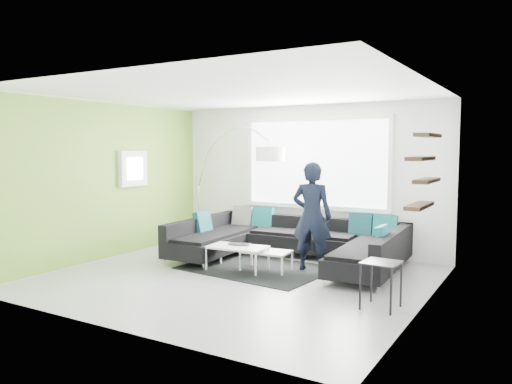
# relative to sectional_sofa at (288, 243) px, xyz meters

# --- Properties ---
(ground) EXTENTS (5.50, 5.50, 0.00)m
(ground) POSITION_rel_sectional_sofa_xyz_m (-0.24, -1.26, -0.36)
(ground) COLOR gray
(ground) RESTS_ON ground
(room_shell) EXTENTS (5.54, 5.04, 2.82)m
(room_shell) POSITION_rel_sectional_sofa_xyz_m (-0.20, -1.05, 1.45)
(room_shell) COLOR white
(room_shell) RESTS_ON ground
(sectional_sofa) EXTENTS (3.85, 2.50, 0.81)m
(sectional_sofa) POSITION_rel_sectional_sofa_xyz_m (0.00, 0.00, 0.00)
(sectional_sofa) COLOR black
(sectional_sofa) RESTS_ON ground
(rug) EXTENTS (2.43, 1.87, 0.01)m
(rug) POSITION_rel_sectional_sofa_xyz_m (-0.29, -0.57, -0.35)
(rug) COLOR black
(rug) RESTS_ON ground
(coffee_table) EXTENTS (1.27, 0.81, 0.40)m
(coffee_table) POSITION_rel_sectional_sofa_xyz_m (-0.29, -0.73, -0.16)
(coffee_table) COLOR white
(coffee_table) RESTS_ON ground
(arc_lamp) EXTENTS (2.44, 1.58, 2.40)m
(arc_lamp) POSITION_rel_sectional_sofa_xyz_m (-2.47, 0.75, 0.84)
(arc_lamp) COLOR white
(arc_lamp) RESTS_ON ground
(side_table) EXTENTS (0.45, 0.45, 0.59)m
(side_table) POSITION_rel_sectional_sofa_xyz_m (2.08, -1.56, -0.06)
(side_table) COLOR black
(side_table) RESTS_ON ground
(person) EXTENTS (0.79, 0.65, 1.77)m
(person) POSITION_rel_sectional_sofa_xyz_m (0.55, -0.24, 0.53)
(person) COLOR black
(person) RESTS_ON ground
(laptop) EXTENTS (0.48, 0.42, 0.03)m
(laptop) POSITION_rel_sectional_sofa_xyz_m (-0.52, -0.77, 0.05)
(laptop) COLOR black
(laptop) RESTS_ON coffee_table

